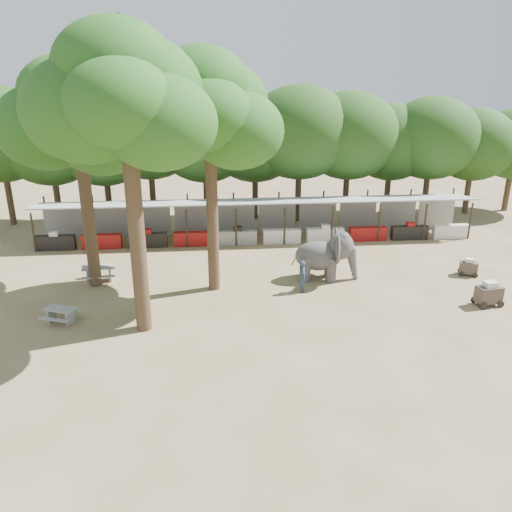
{
  "coord_description": "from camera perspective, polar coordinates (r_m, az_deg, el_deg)",
  "views": [
    {
      "loc": [
        -3.1,
        -17.11,
        9.92
      ],
      "look_at": [
        -1.0,
        5.0,
        2.0
      ],
      "focal_mm": 35.0,
      "sensor_mm": 36.0,
      "label": 1
    }
  ],
  "objects": [
    {
      "name": "ground",
      "position": [
        20.02,
        4.27,
        -10.14
      ],
      "size": [
        100.0,
        100.0,
        0.0
      ],
      "primitive_type": "plane",
      "color": "brown",
      "rests_on": "ground"
    },
    {
      "name": "vendor_stalls",
      "position": [
        32.31,
        0.29,
        3.94
      ],
      "size": [
        28.0,
        2.99,
        2.8
      ],
      "color": "#9A9CA0",
      "rests_on": "ground"
    },
    {
      "name": "yard_tree_left",
      "position": [
        25.1,
        -20.0,
        14.57
      ],
      "size": [
        7.1,
        6.9,
        11.02
      ],
      "color": "#332316",
      "rests_on": "ground"
    },
    {
      "name": "yard_tree_center",
      "position": [
        19.55,
        -15.02,
        16.91
      ],
      "size": [
        7.1,
        6.9,
        12.04
      ],
      "color": "#332316",
      "rests_on": "ground"
    },
    {
      "name": "yard_tree_back",
      "position": [
        23.34,
        -5.73,
        16.15
      ],
      "size": [
        7.1,
        6.9,
        11.36
      ],
      "color": "#332316",
      "rests_on": "ground"
    },
    {
      "name": "backdrop_trees",
      "position": [
        36.51,
        -0.52,
        12.69
      ],
      "size": [
        46.46,
        5.95,
        8.33
      ],
      "color": "#332316",
      "rests_on": "ground"
    },
    {
      "name": "elephant",
      "position": [
        26.05,
        8.0,
        0.07
      ],
      "size": [
        3.44,
        2.58,
        2.57
      ],
      "rotation": [
        0.0,
        0.0,
        -0.16
      ],
      "color": "#3D3B3B",
      "rests_on": "ground"
    },
    {
      "name": "handler",
      "position": [
        24.52,
        5.35,
        -2.32
      ],
      "size": [
        0.39,
        0.57,
        1.58
      ],
      "primitive_type": "imported",
      "rotation": [
        0.0,
        0.0,
        1.56
      ],
      "color": "#26384C",
      "rests_on": "ground"
    },
    {
      "name": "picnic_table_near",
      "position": [
        23.06,
        -21.45,
        -6.1
      ],
      "size": [
        1.69,
        1.61,
        0.68
      ],
      "rotation": [
        0.0,
        0.0,
        -0.36
      ],
      "color": "gray",
      "rests_on": "ground"
    },
    {
      "name": "picnic_table_far",
      "position": [
        26.96,
        -17.5,
        -1.7
      ],
      "size": [
        1.82,
        1.68,
        0.82
      ],
      "rotation": [
        0.0,
        0.0,
        0.14
      ],
      "color": "gray",
      "rests_on": "ground"
    },
    {
      "name": "cart_front",
      "position": [
        25.37,
        25.06,
        -3.91
      ],
      "size": [
        1.3,
        0.94,
        1.19
      ],
      "rotation": [
        0.0,
        0.0,
        0.13
      ],
      "color": "#382C26",
      "rests_on": "ground"
    },
    {
      "name": "cart_back",
      "position": [
        28.82,
        23.12,
        -1.17
      ],
      "size": [
        1.12,
        0.93,
        0.94
      ],
      "rotation": [
        0.0,
        0.0,
        -0.36
      ],
      "color": "#382C26",
      "rests_on": "ground"
    }
  ]
}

